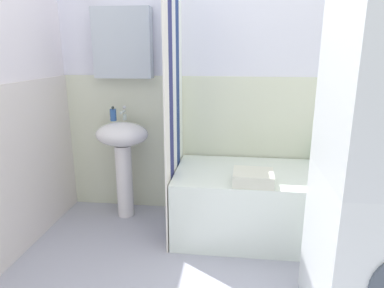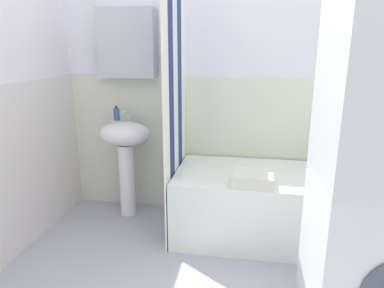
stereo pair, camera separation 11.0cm
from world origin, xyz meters
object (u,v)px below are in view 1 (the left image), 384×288
object	(u,v)px
bathtub	(269,204)
towel_folded	(253,177)
shampoo_bottle	(346,150)
conditioner_bottle	(331,154)
sink	(123,148)
body_wash_bottle	(321,150)
soap_dispenser	(113,115)

from	to	relation	value
bathtub	towel_folded	xyz separation A→B (m)	(-0.15, -0.24, 0.30)
shampoo_bottle	conditioner_bottle	size ratio (longest dim) A/B	1.40
towel_folded	sink	bearing A→B (deg)	158.89
body_wash_bottle	towel_folded	world-z (taller)	body_wash_bottle
shampoo_bottle	towel_folded	distance (m)	0.95
bathtub	towel_folded	world-z (taller)	towel_folded
soap_dispenser	bathtub	distance (m)	1.46
sink	soap_dispenser	xyz separation A→B (m)	(-0.09, 0.06, 0.28)
shampoo_bottle	conditioner_bottle	distance (m)	0.13
bathtub	shampoo_bottle	world-z (taller)	shampoo_bottle
conditioner_bottle	bathtub	bearing A→B (deg)	-150.29
bathtub	shampoo_bottle	distance (m)	0.79
soap_dispenser	conditioner_bottle	size ratio (longest dim) A/B	0.78
bathtub	conditioner_bottle	bearing A→B (deg)	29.71
shampoo_bottle	body_wash_bottle	distance (m)	0.20
conditioner_bottle	body_wash_bottle	size ratio (longest dim) A/B	0.77
bathtub	shampoo_bottle	size ratio (longest dim) A/B	6.49
shampoo_bottle	towel_folded	size ratio (longest dim) A/B	0.80
shampoo_bottle	body_wash_bottle	world-z (taller)	shampoo_bottle
sink	bathtub	xyz separation A→B (m)	(1.21, -0.18, -0.35)
bathtub	conditioner_bottle	xyz separation A→B (m)	(0.50, 0.29, 0.33)
bathtub	body_wash_bottle	distance (m)	0.64
sink	conditioner_bottle	distance (m)	1.72
sink	shampoo_bottle	bearing A→B (deg)	4.24
conditioner_bottle	sink	bearing A→B (deg)	-176.28
bathtub	sink	bearing A→B (deg)	171.76
sink	bathtub	size ratio (longest dim) A/B	0.58
towel_folded	soap_dispenser	bearing A→B (deg)	157.75
sink	soap_dispenser	size ratio (longest dim) A/B	6.72
soap_dispenser	conditioner_bottle	bearing A→B (deg)	1.63
sink	body_wash_bottle	bearing A→B (deg)	4.76
shampoo_bottle	body_wash_bottle	xyz separation A→B (m)	(-0.20, 0.00, -0.01)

